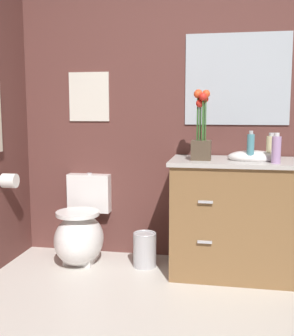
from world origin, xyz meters
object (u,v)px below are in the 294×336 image
object	(u,v)px
lotion_bottle	(276,149)
toilet_paper_roll	(10,181)
vanity_cabinet	(235,216)
flower_vase	(201,132)
toilet	(81,232)
wall_poster	(89,97)
trash_bin	(145,249)
soap_bottle	(251,147)
hand_wash_bottle	(271,148)
wall_mirror	(237,79)

from	to	relation	value
lotion_bottle	toilet_paper_roll	bearing A→B (deg)	-179.81
vanity_cabinet	flower_vase	bearing A→B (deg)	-168.09
toilet	vanity_cabinet	world-z (taller)	vanity_cabinet
vanity_cabinet	flower_vase	xyz separation A→B (m)	(-0.25, -0.05, 0.62)
lotion_bottle	wall_poster	distance (m)	1.57
wall_poster	trash_bin	bearing A→B (deg)	-28.03
vanity_cabinet	toilet_paper_roll	size ratio (longest dim) A/B	9.44
soap_bottle	trash_bin	world-z (taller)	soap_bottle
vanity_cabinet	trash_bin	xyz separation A→B (m)	(-0.68, 0.02, -0.30)
lotion_bottle	toilet	bearing A→B (deg)	172.58
trash_bin	lotion_bottle	bearing A→B (deg)	-10.84
flower_vase	toilet_paper_roll	bearing A→B (deg)	-175.36
toilet	hand_wash_bottle	xyz separation A→B (m)	(1.44, -0.03, 0.71)
vanity_cabinet	wall_poster	world-z (taller)	wall_poster
trash_bin	wall_mirror	world-z (taller)	wall_mirror
toilet_paper_roll	soap_bottle	bearing A→B (deg)	2.60
toilet	trash_bin	size ratio (longest dim) A/B	2.54
vanity_cabinet	wall_mirror	world-z (taller)	wall_mirror
soap_bottle	wall_mirror	size ratio (longest dim) A/B	0.27
flower_vase	lotion_bottle	size ratio (longest dim) A/B	2.45
toilet	soap_bottle	xyz separation A→B (m)	(1.29, -0.12, 0.71)
toilet	wall_mirror	size ratio (longest dim) A/B	0.86
soap_bottle	wall_poster	xyz separation A→B (m)	(-1.29, 0.38, 0.37)
toilet	hand_wash_bottle	world-z (taller)	hand_wash_bottle
hand_wash_bottle	wall_mirror	xyz separation A→B (m)	(-0.24, 0.30, 0.50)
toilet	lotion_bottle	distance (m)	1.63
lotion_bottle	trash_bin	bearing A→B (deg)	169.16
soap_bottle	flower_vase	bearing A→B (deg)	174.07
wall_poster	toilet_paper_roll	xyz separation A→B (m)	(-0.49, -0.46, -0.64)
soap_bottle	hand_wash_bottle	size ratio (longest dim) A/B	1.09
vanity_cabinet	wall_poster	xyz separation A→B (m)	(-1.20, 0.29, 0.88)
flower_vase	lotion_bottle	bearing A→B (deg)	-12.26
lotion_bottle	wall_mirror	size ratio (longest dim) A/B	0.26
hand_wash_bottle	trash_bin	bearing A→B (deg)	178.59
lotion_bottle	trash_bin	distance (m)	1.25
trash_bin	wall_poster	distance (m)	1.33
toilet	flower_vase	xyz separation A→B (m)	(0.95, -0.08, 0.82)
trash_bin	wall_poster	size ratio (longest dim) A/B	0.68
soap_bottle	lotion_bottle	xyz separation A→B (m)	(0.16, -0.07, -0.00)
toilet	wall_poster	bearing A→B (deg)	90.00
wall_mirror	flower_vase	bearing A→B (deg)	-125.60
lotion_bottle	hand_wash_bottle	world-z (taller)	lotion_bottle
flower_vase	trash_bin	world-z (taller)	flower_vase
flower_vase	toilet_paper_roll	xyz separation A→B (m)	(-1.44, -0.12, -0.38)
soap_bottle	wall_poster	world-z (taller)	wall_poster
hand_wash_bottle	wall_mirror	distance (m)	0.63
hand_wash_bottle	trash_bin	xyz separation A→B (m)	(-0.92, 0.02, -0.81)
soap_bottle	wall_poster	bearing A→B (deg)	163.53
hand_wash_bottle	toilet	bearing A→B (deg)	178.68
hand_wash_bottle	wall_poster	world-z (taller)	wall_poster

